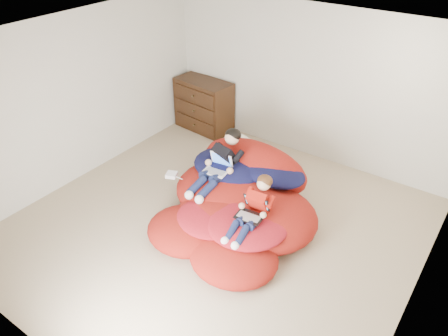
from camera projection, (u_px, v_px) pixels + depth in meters
room_shell at (216, 214)px, 5.81m from camera, size 5.10×5.10×2.77m
dresser at (204, 105)px, 8.12m from camera, size 1.11×0.65×0.95m
beanbag_pile at (239, 201)px, 5.99m from camera, size 2.21×2.39×0.84m
cream_pillow at (240, 142)px, 6.64m from camera, size 0.40×0.25×0.25m
older_boy at (221, 161)px, 6.07m from camera, size 0.36×1.08×0.69m
younger_boy at (254, 206)px, 5.35m from camera, size 0.29×0.90×0.59m
laptop_white at (218, 166)px, 6.05m from camera, size 0.36×0.34×0.24m
laptop_black at (253, 210)px, 5.34m from camera, size 0.36×0.36×0.23m
power_adapter at (172, 175)px, 6.24m from camera, size 0.19×0.19×0.06m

